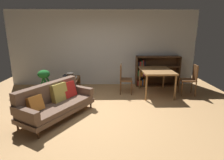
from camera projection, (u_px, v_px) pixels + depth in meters
ground_plane at (100, 114)px, 4.53m from camera, size 8.16×8.16×0.00m
back_wall_panel at (103, 49)px, 6.79m from camera, size 6.80×0.10×2.70m
fabric_couch at (55, 101)px, 4.33m from camera, size 1.59×1.95×0.79m
media_console at (71, 87)px, 5.85m from camera, size 0.43×1.09×0.51m
open_laptop at (71, 77)px, 5.98m from camera, size 0.42×0.30×0.10m
desk_speaker at (70, 77)px, 5.56m from camera, size 0.20×0.20×0.25m
potted_floor_plant at (45, 82)px, 5.72m from camera, size 0.38×0.46×0.83m
dining_table at (156, 72)px, 5.81m from camera, size 0.94×1.25×0.80m
dining_chair_near at (124, 77)px, 5.95m from camera, size 0.43×0.46×0.95m
dining_chair_far at (190, 78)px, 5.79m from camera, size 0.48×0.43×0.96m
bookshelf at (154, 71)px, 6.85m from camera, size 1.59×0.35×1.09m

